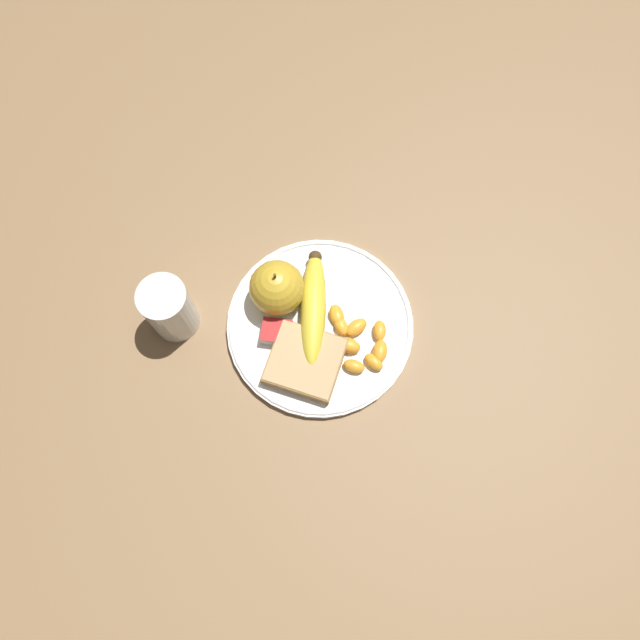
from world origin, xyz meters
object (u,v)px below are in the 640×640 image
at_px(juice_glass, 170,310).
at_px(fork, 330,327).
at_px(banana, 313,307).
at_px(bread_slice, 305,361).
at_px(apple, 277,288).
at_px(jam_packet, 277,332).
at_px(plate, 320,325).

relative_size(juice_glass, fork, 0.60).
distance_m(banana, fork, 0.04).
bearing_deg(bread_slice, banana, -90.26).
relative_size(juice_glass, apple, 1.18).
height_order(banana, jam_packet, banana).
height_order(juice_glass, fork, juice_glass).
bearing_deg(apple, bread_slice, 119.91).
relative_size(apple, jam_packet, 2.06).
bearing_deg(plate, jam_packet, 22.05).
xyz_separation_m(plate, fork, (-0.01, 0.00, 0.01)).
relative_size(plate, bread_slice, 2.37).
height_order(plate, bread_slice, bread_slice).
distance_m(plate, bread_slice, 0.06).
bearing_deg(juice_glass, plate, -174.79).
height_order(plate, banana, banana).
relative_size(bread_slice, fork, 0.66).
height_order(apple, jam_packet, apple).
distance_m(apple, banana, 0.06).
xyz_separation_m(apple, banana, (-0.05, 0.01, -0.02)).
bearing_deg(banana, jam_packet, 42.55).
height_order(apple, fork, apple).
distance_m(plate, juice_glass, 0.21).
bearing_deg(plate, banana, -57.30).
distance_m(plate, banana, 0.03).
bearing_deg(fork, plate, -85.03).
bearing_deg(apple, jam_packet, 97.18).
distance_m(juice_glass, apple, 0.15).
bearing_deg(banana, fork, 141.20).
relative_size(banana, fork, 1.02).
bearing_deg(juice_glass, fork, -175.78).
bearing_deg(plate, fork, 169.97).
relative_size(apple, banana, 0.50).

